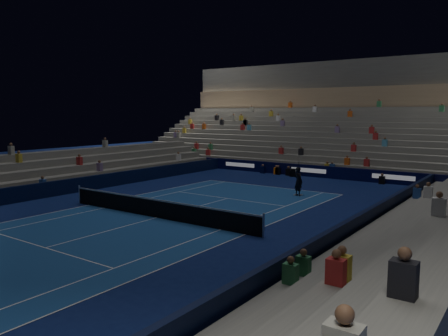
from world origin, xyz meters
name	(u,v)px	position (x,y,z in m)	size (l,w,h in m)	color
ground	(157,218)	(0.00, 0.00, 0.00)	(90.00, 90.00, 0.00)	#0D1A51
court_surface	(157,218)	(0.00, 0.00, 0.01)	(10.97, 23.77, 0.01)	navy
sponsor_barrier_far	(309,171)	(0.00, 18.50, 0.50)	(44.00, 0.25, 1.00)	black
sponsor_barrier_east	(336,239)	(9.70, 0.00, 0.50)	(0.25, 37.00, 1.00)	black
sponsor_barrier_west	(48,190)	(-9.70, 0.00, 0.50)	(0.25, 37.00, 1.00)	black
grandstand_main	(349,133)	(0.00, 27.90, 3.38)	(44.00, 15.20, 11.20)	slate
grandstand_east	(433,244)	(13.17, 0.00, 0.92)	(5.00, 37.00, 2.50)	slate
grandstand_west	(18,179)	(-13.17, 0.00, 0.92)	(5.00, 37.00, 2.50)	slate
tennis_net	(157,208)	(0.00, 0.00, 0.50)	(12.90, 0.10, 1.10)	#B2B2B7
tennis_player	(298,181)	(3.20, 9.91, 0.95)	(0.69, 0.45, 1.90)	black
broadcast_camera	(293,173)	(-1.15, 17.71, 0.33)	(0.67, 1.03, 0.65)	black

